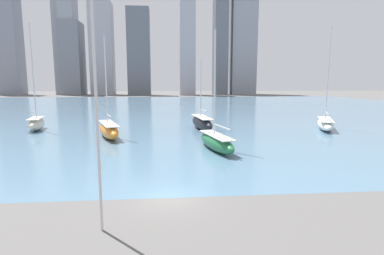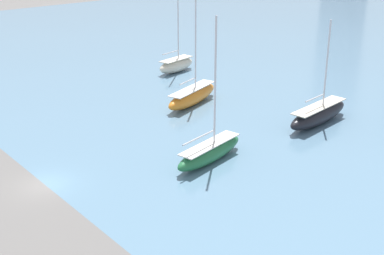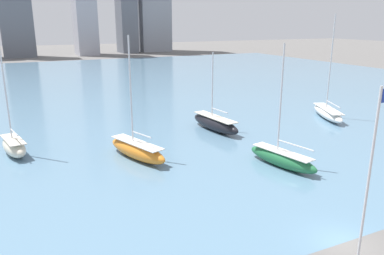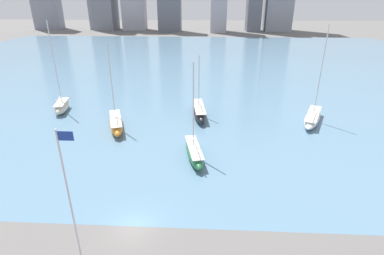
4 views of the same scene
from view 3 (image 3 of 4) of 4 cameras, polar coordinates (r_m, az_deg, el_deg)
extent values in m
plane|color=#605E5B|center=(29.28, 22.04, -15.99)|extent=(500.00, 500.00, 0.00)
cube|color=slate|center=(89.53, -12.65, 5.89)|extent=(180.00, 140.00, 0.00)
cylinder|color=silver|center=(21.94, 24.99, -9.76)|extent=(0.14, 0.14, 11.90)
ellipsoid|color=beige|center=(47.79, -25.49, -2.69)|extent=(3.37, 6.90, 1.91)
cube|color=beige|center=(47.53, -25.62, -1.65)|extent=(2.76, 5.66, 0.10)
cube|color=#2D2D33|center=(47.95, -25.42, -3.29)|extent=(0.40, 1.20, 0.86)
cylinder|color=silver|center=(46.57, -26.80, 7.01)|extent=(0.18, 0.18, 14.34)
cylinder|color=silver|center=(46.10, -25.48, -0.65)|extent=(0.82, 3.33, 0.14)
ellipsoid|color=orange|center=(42.36, -8.37, -3.49)|extent=(4.97, 9.65, 1.96)
cube|color=silver|center=(42.06, -8.42, -2.30)|extent=(4.08, 7.92, 0.10)
cube|color=#2D2D33|center=(42.54, -8.34, -4.17)|extent=(0.70, 1.67, 0.88)
cylinder|color=silver|center=(41.22, -9.33, 5.67)|extent=(0.18, 0.18, 11.58)
cylinder|color=silver|center=(40.98, -7.70, -1.07)|extent=(1.21, 3.21, 0.14)
ellipsoid|color=black|center=(52.83, 3.52, 0.58)|extent=(3.35, 10.27, 2.01)
cube|color=beige|center=(52.58, 3.54, 1.59)|extent=(2.75, 8.42, 0.10)
cube|color=#2D2D33|center=(52.97, 3.51, 0.01)|extent=(0.38, 1.82, 0.90)
cylinder|color=silver|center=(52.27, 3.14, 6.53)|extent=(0.18, 0.18, 8.87)
cylinder|color=silver|center=(51.51, 4.23, 2.59)|extent=(0.58, 3.56, 0.14)
ellipsoid|color=white|center=(63.38, 19.96, 2.04)|extent=(6.44, 10.65, 1.60)
cube|color=silver|center=(63.22, 20.03, 2.70)|extent=(5.28, 8.73, 0.10)
cube|color=#2D2D33|center=(63.48, 19.93, 1.66)|extent=(0.93, 1.81, 0.72)
cylinder|color=silver|center=(62.84, 20.40, 9.33)|extent=(0.18, 0.18, 14.43)
cylinder|color=silver|center=(61.31, 20.73, 3.35)|extent=(2.31, 4.89, 0.14)
ellipsoid|color=#236B3D|center=(40.85, 13.53, -4.70)|extent=(3.60, 8.89, 1.71)
cube|color=silver|center=(40.58, 13.61, -3.63)|extent=(2.95, 7.29, 0.10)
cube|color=#2D2D33|center=(41.02, 13.49, -5.31)|extent=(0.48, 1.57, 0.77)
cylinder|color=silver|center=(39.51, 13.40, 4.34)|extent=(0.18, 0.18, 11.16)
cylinder|color=silver|center=(39.32, 15.46, -2.63)|extent=(1.05, 4.36, 0.14)
camera|label=1|loc=(20.75, 66.12, -15.57)|focal=28.00mm
camera|label=2|loc=(57.21, 66.16, 12.02)|focal=50.00mm
camera|label=4|loc=(27.28, 80.56, 14.43)|focal=28.00mm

